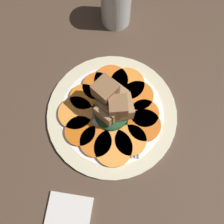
% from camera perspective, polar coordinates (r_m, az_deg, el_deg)
% --- Properties ---
extents(table_slab, '(1.20, 1.20, 0.02)m').
position_cam_1_polar(table_slab, '(0.62, 0.00, -0.90)').
color(table_slab, '#4C3828').
rests_on(table_slab, ground).
extents(plate, '(0.28, 0.28, 0.01)m').
position_cam_1_polar(plate, '(0.61, 0.00, -0.47)').
color(plate, beige).
rests_on(plate, table_slab).
extents(carrot_slice_0, '(0.08, 0.08, 0.01)m').
position_cam_1_polar(carrot_slice_0, '(0.58, 0.25, -7.31)').
color(carrot_slice_0, orange).
rests_on(carrot_slice_0, plate).
extents(carrot_slice_1, '(0.07, 0.07, 0.01)m').
position_cam_1_polar(carrot_slice_1, '(0.59, 3.79, -5.76)').
color(carrot_slice_1, orange).
rests_on(carrot_slice_1, plate).
extents(carrot_slice_2, '(0.07, 0.07, 0.01)m').
position_cam_1_polar(carrot_slice_2, '(0.60, 6.54, -2.70)').
color(carrot_slice_2, orange).
rests_on(carrot_slice_2, plate).
extents(carrot_slice_3, '(0.06, 0.06, 0.01)m').
position_cam_1_polar(carrot_slice_3, '(0.60, 6.60, -0.32)').
color(carrot_slice_3, orange).
rests_on(carrot_slice_3, plate).
extents(carrot_slice_4, '(0.07, 0.07, 0.01)m').
position_cam_1_polar(carrot_slice_4, '(0.62, 5.26, 3.28)').
color(carrot_slice_4, orange).
rests_on(carrot_slice_4, plate).
extents(carrot_slice_5, '(0.08, 0.08, 0.01)m').
position_cam_1_polar(carrot_slice_5, '(0.63, 3.10, 5.71)').
color(carrot_slice_5, orange).
rests_on(carrot_slice_5, plate).
extents(carrot_slice_6, '(0.08, 0.08, 0.01)m').
position_cam_1_polar(carrot_slice_6, '(0.63, -0.19, 6.37)').
color(carrot_slice_6, orange).
rests_on(carrot_slice_6, plate).
extents(carrot_slice_7, '(0.07, 0.07, 0.01)m').
position_cam_1_polar(carrot_slice_7, '(0.62, -3.02, 5.22)').
color(carrot_slice_7, orange).
rests_on(carrot_slice_7, plate).
extents(carrot_slice_8, '(0.06, 0.06, 0.01)m').
position_cam_1_polar(carrot_slice_8, '(0.62, -5.82, 3.01)').
color(carrot_slice_8, orange).
rests_on(carrot_slice_8, plate).
extents(carrot_slice_9, '(0.07, 0.07, 0.01)m').
position_cam_1_polar(carrot_slice_9, '(0.60, -7.40, -0.22)').
color(carrot_slice_9, orange).
rests_on(carrot_slice_9, plate).
extents(carrot_slice_10, '(0.06, 0.06, 0.01)m').
position_cam_1_polar(carrot_slice_10, '(0.59, -6.48, -3.90)').
color(carrot_slice_10, '#D45F12').
rests_on(carrot_slice_10, plate).
extents(carrot_slice_11, '(0.07, 0.07, 0.01)m').
position_cam_1_polar(carrot_slice_11, '(0.58, -3.31, -6.03)').
color(carrot_slice_11, orange).
rests_on(carrot_slice_11, plate).
extents(center_pile, '(0.09, 0.09, 0.11)m').
position_cam_1_polar(center_pile, '(0.56, 0.17, 1.35)').
color(center_pile, '#1E4723').
rests_on(center_pile, plate).
extents(fork, '(0.17, 0.03, 0.00)m').
position_cam_1_polar(fork, '(0.60, 4.87, -1.59)').
color(fork, '#B2B2B7').
rests_on(fork, plate).
extents(water_glass, '(0.07, 0.07, 0.12)m').
position_cam_1_polar(water_glass, '(0.68, 0.81, 21.28)').
color(water_glass, silver).
rests_on(water_glass, table_slab).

